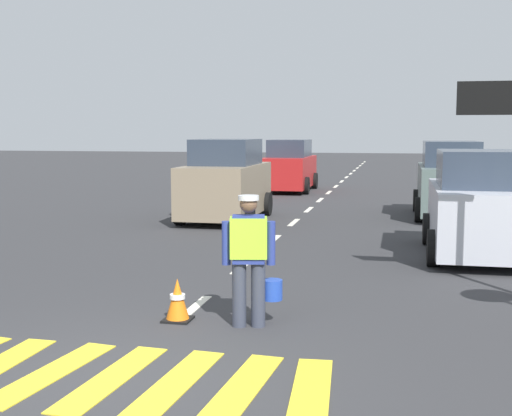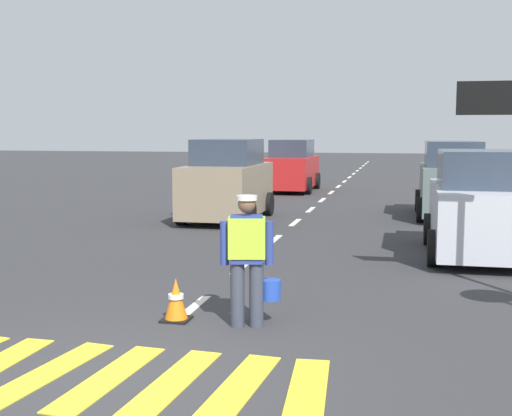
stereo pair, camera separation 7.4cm
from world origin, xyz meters
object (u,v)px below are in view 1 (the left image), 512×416
lane_direction_sign (507,135)px  car_oncoming_lead (226,183)px  car_parked_far (450,182)px  traffic_cone_near (178,300)px  car_oncoming_second (289,167)px  road_worker (251,254)px  car_parked_curbside (477,207)px

lane_direction_sign → car_oncoming_lead: bearing=130.6°
car_parked_far → traffic_cone_near: bearing=-109.8°
car_oncoming_lead → car_oncoming_second: (0.25, 9.26, -0.06)m
road_worker → car_oncoming_lead: size_ratio=0.43×
lane_direction_sign → car_oncoming_second: lane_direction_sign is taller
lane_direction_sign → car_oncoming_second: bearing=109.9°
car_oncoming_lead → car_oncoming_second: 9.26m
road_worker → car_parked_far: size_ratio=0.42×
car_oncoming_lead → lane_direction_sign: bearing=-49.4°
traffic_cone_near → car_oncoming_lead: 9.97m
car_oncoming_lead → car_parked_far: bearing=17.1°
lane_direction_sign → car_parked_far: bearing=90.9°
traffic_cone_near → car_oncoming_lead: (-1.91, 9.75, 0.76)m
lane_direction_sign → car_parked_far: (-0.15, 9.18, -1.40)m
lane_direction_sign → car_oncoming_second: size_ratio=0.76×
road_worker → traffic_cone_near: (-0.99, 0.04, -0.65)m
car_parked_curbside → car_parked_far: (-0.10, 6.07, 0.04)m
car_parked_curbside → car_oncoming_second: 14.70m
traffic_cone_near → car_oncoming_second: car_oncoming_second is taller
car_parked_far → car_oncoming_lead: car_oncoming_lead is taller
car_oncoming_lead → car_oncoming_second: size_ratio=0.92×
car_oncoming_second → car_parked_far: bearing=-51.6°
road_worker → car_oncoming_lead: 10.22m
lane_direction_sign → car_parked_curbside: size_ratio=0.81×
road_worker → car_oncoming_second: car_oncoming_second is taller
traffic_cone_near → road_worker: bearing=-2.5°
car_oncoming_second → car_parked_curbside: bearing=-66.2°
lane_direction_sign → car_parked_far: size_ratio=0.80×
traffic_cone_near → car_parked_curbside: 7.05m
car_parked_curbside → lane_direction_sign: bearing=-89.0°
road_worker → lane_direction_sign: 4.43m
road_worker → car_oncoming_lead: car_oncoming_lead is taller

